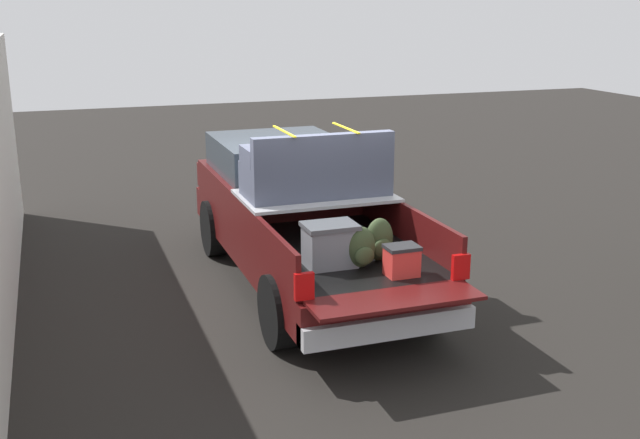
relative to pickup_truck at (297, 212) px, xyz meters
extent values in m
plane|color=black|center=(-0.36, 0.00, -0.96)|extent=(40.00, 40.00, 0.00)
cube|color=#470F0F|center=(-0.36, 0.00, -0.33)|extent=(5.50, 1.92, 0.45)
cube|color=black|center=(-1.56, 0.00, -0.09)|extent=(2.80, 1.80, 0.04)
cube|color=#470F0F|center=(-1.56, 0.93, 0.14)|extent=(2.80, 0.06, 0.50)
cube|color=#470F0F|center=(-1.56, -0.93, 0.14)|extent=(2.80, 0.06, 0.50)
cube|color=#470F0F|center=(-0.19, 0.00, 0.14)|extent=(0.06, 1.80, 0.50)
cube|color=#470F0F|center=(-3.24, 0.00, -0.09)|extent=(0.55, 1.80, 0.04)
cube|color=#B2B2B7|center=(-0.79, 0.00, 0.41)|extent=(1.25, 1.92, 0.04)
cube|color=#470F0F|center=(0.99, 0.00, 0.14)|extent=(2.30, 1.92, 0.50)
cube|color=#2D3842|center=(0.89, 0.00, 0.64)|extent=(1.94, 1.76, 0.49)
cube|color=#470F0F|center=(2.34, 0.00, 0.08)|extent=(0.40, 1.82, 0.38)
cube|color=#B2B2B7|center=(-3.08, 0.00, -0.43)|extent=(0.24, 1.92, 0.24)
cube|color=red|center=(-2.98, 0.88, 0.07)|extent=(0.06, 0.20, 0.28)
cube|color=red|center=(-2.98, -0.88, 0.07)|extent=(0.06, 0.20, 0.28)
cylinder|color=black|center=(1.39, 0.88, -0.53)|extent=(0.85, 0.30, 0.85)
cylinder|color=black|center=(1.39, -0.88, -0.53)|extent=(0.85, 0.30, 0.85)
cylinder|color=black|center=(-2.11, 0.88, -0.53)|extent=(0.85, 0.30, 0.85)
cylinder|color=black|center=(-2.11, -0.88, -0.53)|extent=(0.85, 0.30, 0.85)
cube|color=slate|center=(-2.10, 0.28, 0.16)|extent=(0.40, 0.55, 0.44)
cube|color=#505359|center=(-2.10, 0.28, 0.40)|extent=(0.44, 0.59, 0.05)
ellipsoid|color=#384728|center=(-2.27, -0.02, 0.17)|extent=(0.20, 0.33, 0.47)
ellipsoid|color=#384728|center=(-2.38, -0.02, 0.10)|extent=(0.09, 0.23, 0.21)
ellipsoid|color=#384728|center=(-2.11, -0.31, 0.19)|extent=(0.20, 0.33, 0.50)
ellipsoid|color=#384728|center=(-2.22, -0.31, 0.11)|extent=(0.09, 0.23, 0.22)
cube|color=red|center=(-2.66, -0.34, 0.08)|extent=(0.26, 0.34, 0.30)
cube|color=#262628|center=(-2.66, -0.34, 0.25)|extent=(0.28, 0.36, 0.04)
cube|color=#4C5166|center=(-0.79, 0.00, 0.64)|extent=(0.81, 1.81, 0.42)
cube|color=#4C5166|center=(-1.11, 0.00, 1.05)|extent=(0.16, 1.81, 0.40)
cube|color=#4C5166|center=(-0.74, 0.80, 0.96)|extent=(0.57, 0.20, 0.22)
cube|color=#4C5166|center=(-0.74, -0.80, 0.96)|extent=(0.57, 0.20, 0.22)
cube|color=yellow|center=(-0.79, 0.41, 1.26)|extent=(0.91, 0.03, 0.02)
cube|color=yellow|center=(-0.79, -0.41, 1.26)|extent=(0.91, 0.03, 0.02)
camera|label=1|loc=(-9.78, 3.11, 2.78)|focal=43.11mm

